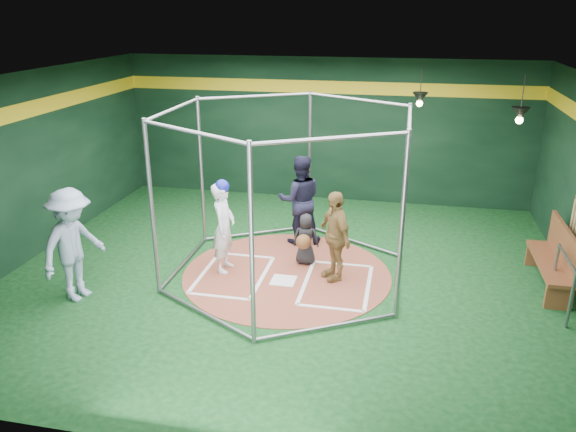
% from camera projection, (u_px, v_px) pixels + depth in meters
% --- Properties ---
extents(room_shell, '(10.10, 9.10, 3.53)m').
position_uv_depth(room_shell, '(287.00, 182.00, 9.68)').
color(room_shell, '#0B3312').
rests_on(room_shell, ground).
extents(clay_disc, '(3.80, 3.80, 0.01)m').
position_uv_depth(clay_disc, '(287.00, 274.00, 10.28)').
color(clay_disc, brown).
rests_on(clay_disc, ground).
extents(home_plate, '(0.43, 0.43, 0.01)m').
position_uv_depth(home_plate, '(283.00, 280.00, 10.00)').
color(home_plate, white).
rests_on(home_plate, clay_disc).
extents(batter_box_left, '(1.17, 1.77, 0.01)m').
position_uv_depth(batter_box_left, '(233.00, 274.00, 10.23)').
color(batter_box_left, white).
rests_on(batter_box_left, clay_disc).
extents(batter_box_right, '(1.17, 1.77, 0.01)m').
position_uv_depth(batter_box_right, '(337.00, 284.00, 9.86)').
color(batter_box_right, white).
rests_on(batter_box_right, clay_disc).
extents(batting_cage, '(4.05, 4.67, 3.00)m').
position_uv_depth(batting_cage, '(287.00, 196.00, 9.76)').
color(batting_cage, gray).
rests_on(batting_cage, ground).
extents(pendant_lamp_near, '(0.34, 0.34, 0.90)m').
position_uv_depth(pendant_lamp_near, '(420.00, 98.00, 12.20)').
color(pendant_lamp_near, black).
rests_on(pendant_lamp_near, room_shell).
extents(pendant_lamp_far, '(0.34, 0.34, 0.90)m').
position_uv_depth(pendant_lamp_far, '(520.00, 114.00, 10.39)').
color(pendant_lamp_far, black).
rests_on(pendant_lamp_far, room_shell).
extents(batter_figure, '(0.41, 0.61, 1.74)m').
position_uv_depth(batter_figure, '(224.00, 226.00, 10.15)').
color(batter_figure, white).
rests_on(batter_figure, clay_disc).
extents(visitor_leopard, '(0.88, 1.01, 1.63)m').
position_uv_depth(visitor_leopard, '(335.00, 236.00, 9.84)').
color(visitor_leopard, tan).
rests_on(visitor_leopard, clay_disc).
extents(catcher_figure, '(0.50, 0.56, 0.99)m').
position_uv_depth(catcher_figure, '(305.00, 239.00, 10.51)').
color(catcher_figure, black).
rests_on(catcher_figure, clay_disc).
extents(umpire, '(1.05, 0.92, 1.84)m').
position_uv_depth(umpire, '(300.00, 200.00, 11.36)').
color(umpire, black).
rests_on(umpire, clay_disc).
extents(bystander_blue, '(1.00, 1.38, 1.92)m').
position_uv_depth(bystander_blue, '(73.00, 245.00, 9.13)').
color(bystander_blue, '#8DA1BB').
rests_on(bystander_blue, ground).
extents(dugout_bench, '(0.44, 1.88, 1.10)m').
position_uv_depth(dugout_bench, '(556.00, 257.00, 9.65)').
color(dugout_bench, brown).
rests_on(dugout_bench, ground).
extents(steel_railing, '(0.05, 1.10, 0.95)m').
position_uv_depth(steel_railing, '(564.00, 275.00, 8.82)').
color(steel_railing, gray).
rests_on(steel_railing, ground).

